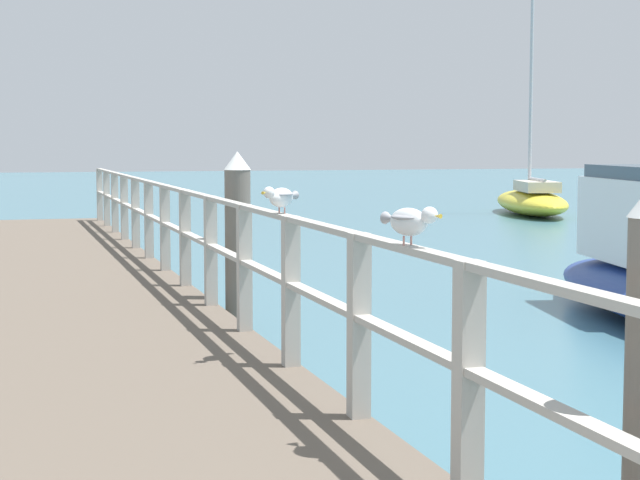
# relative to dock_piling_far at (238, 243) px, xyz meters

# --- Properties ---
(pier_deck) EXTENTS (3.04, 24.03, 0.42)m
(pier_deck) POSITION_rel_dock_piling_far_xyz_m (-1.82, 1.18, -0.81)
(pier_deck) COLOR brown
(pier_deck) RESTS_ON ground_plane
(pier_railing) EXTENTS (0.12, 22.55, 1.14)m
(pier_railing) POSITION_rel_dock_piling_far_xyz_m (-0.38, 1.18, 0.10)
(pier_railing) COLOR #B2ADA3
(pier_railing) RESTS_ON pier_deck
(dock_piling_far) EXTENTS (0.29, 0.29, 2.01)m
(dock_piling_far) POSITION_rel_dock_piling_far_xyz_m (0.00, 0.00, 0.00)
(dock_piling_far) COLOR #6B6056
(dock_piling_far) RESTS_ON ground_plane
(seagull_foreground) EXTENTS (0.23, 0.47, 0.21)m
(seagull_foreground) POSITION_rel_dock_piling_far_xyz_m (-0.38, -6.06, 0.67)
(seagull_foreground) COLOR white
(seagull_foreground) RESTS_ON pier_railing
(seagull_background) EXTENTS (0.38, 0.36, 0.21)m
(seagull_background) POSITION_rel_dock_piling_far_xyz_m (-0.39, -3.35, 0.67)
(seagull_background) COLOR white
(seagull_background) RESTS_ON pier_railing
(boat_1) EXTENTS (3.24, 6.20, 6.37)m
(boat_1) POSITION_rel_dock_piling_far_xyz_m (12.52, 17.09, -0.59)
(boat_1) COLOR gold
(boat_1) RESTS_ON ground_plane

